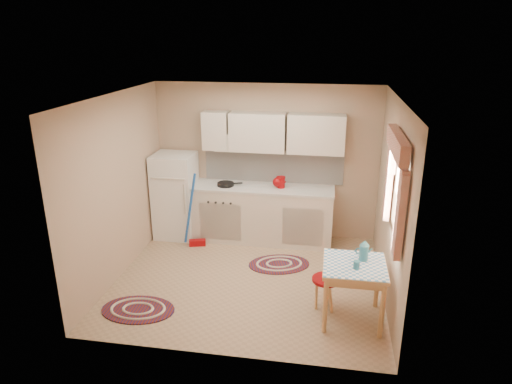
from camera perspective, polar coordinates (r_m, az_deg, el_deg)
room_shell at (r=6.01m, az=0.88°, el=3.49°), size 3.64×3.60×2.52m
fridge at (r=7.60m, az=-10.01°, el=-0.46°), size 0.65×0.60×1.40m
broom at (r=7.19m, az=-7.51°, el=-2.35°), size 0.30×0.19×1.20m
base_cabinets at (r=7.40m, az=0.77°, el=-2.85°), size 2.25×0.60×0.88m
countertop at (r=7.24m, az=0.79°, el=0.52°), size 2.27×0.62×0.04m
frying_pan at (r=7.29m, az=-3.83°, el=0.97°), size 0.34×0.34×0.05m
red_kettle at (r=7.18m, az=2.73°, el=1.24°), size 0.22×0.21×0.18m
red_canister at (r=7.17m, az=3.17°, el=1.15°), size 0.15×0.15×0.16m
table at (r=5.58m, az=11.98°, el=-12.15°), size 0.72×0.72×0.72m
stool at (r=5.79m, az=8.67°, el=-12.41°), size 0.46×0.46×0.42m
coffee_pot at (r=5.46m, az=13.35°, el=-7.12°), size 0.16×0.15×0.26m
mug at (r=5.30m, az=12.45°, el=-8.93°), size 0.09×0.09×0.10m
rug_center at (r=6.81m, az=2.90°, el=-9.00°), size 1.03×0.83×0.02m
rug_left at (r=5.98m, az=-14.52°, el=-14.03°), size 0.94×0.64×0.02m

